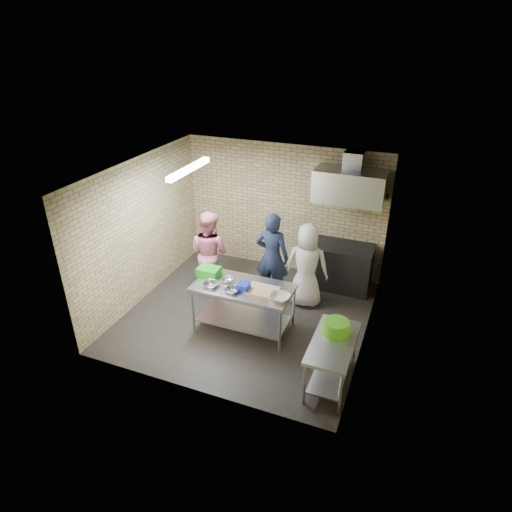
{
  "coord_description": "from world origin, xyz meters",
  "views": [
    {
      "loc": [
        2.61,
        -6.12,
        4.74
      ],
      "look_at": [
        0.1,
        0.2,
        1.15
      ],
      "focal_mm": 30.94,
      "sensor_mm": 36.0,
      "label": 1
    }
  ],
  "objects_px": {
    "stove": "(341,266)",
    "woman_pink": "(210,252)",
    "prep_table": "(243,307)",
    "bottle_red": "(354,187)",
    "blue_tub": "(244,287)",
    "green_crate": "(209,272)",
    "side_counter": "(331,362)",
    "man_navy": "(272,257)",
    "bottle_green": "(375,191)",
    "green_basin": "(336,326)",
    "woman_white": "(307,266)"
  },
  "relations": [
    {
      "from": "bottle_red",
      "to": "woman_pink",
      "type": "bearing_deg",
      "value": -150.98
    },
    {
      "from": "woman_pink",
      "to": "woman_white",
      "type": "height_order",
      "value": "woman_pink"
    },
    {
      "from": "bottle_green",
      "to": "man_navy",
      "type": "height_order",
      "value": "bottle_green"
    },
    {
      "from": "prep_table",
      "to": "bottle_red",
      "type": "xyz_separation_m",
      "value": [
        1.32,
        2.24,
        1.61
      ]
    },
    {
      "from": "green_crate",
      "to": "blue_tub",
      "type": "height_order",
      "value": "green_crate"
    },
    {
      "from": "woman_white",
      "to": "bottle_red",
      "type": "bearing_deg",
      "value": -123.15
    },
    {
      "from": "side_counter",
      "to": "bottle_red",
      "type": "xyz_separation_m",
      "value": [
        -0.4,
        2.99,
        1.65
      ]
    },
    {
      "from": "green_crate",
      "to": "side_counter",
      "type": "bearing_deg",
      "value": -19.91
    },
    {
      "from": "prep_table",
      "to": "stove",
      "type": "xyz_separation_m",
      "value": [
        1.27,
        2.0,
        0.03
      ]
    },
    {
      "from": "side_counter",
      "to": "blue_tub",
      "type": "height_order",
      "value": "blue_tub"
    },
    {
      "from": "woman_pink",
      "to": "prep_table",
      "type": "bearing_deg",
      "value": 152.84
    },
    {
      "from": "prep_table",
      "to": "bottle_red",
      "type": "relative_size",
      "value": 9.32
    },
    {
      "from": "stove",
      "to": "green_basin",
      "type": "relative_size",
      "value": 2.61
    },
    {
      "from": "bottle_red",
      "to": "stove",
      "type": "bearing_deg",
      "value": -101.77
    },
    {
      "from": "stove",
      "to": "blue_tub",
      "type": "distance_m",
      "value": 2.46
    },
    {
      "from": "green_crate",
      "to": "bottle_red",
      "type": "xyz_separation_m",
      "value": [
        2.02,
        2.12,
        1.12
      ]
    },
    {
      "from": "side_counter",
      "to": "blue_tub",
      "type": "relative_size",
      "value": 6.44
    },
    {
      "from": "bottle_green",
      "to": "man_navy",
      "type": "relative_size",
      "value": 0.08
    },
    {
      "from": "man_navy",
      "to": "woman_pink",
      "type": "xyz_separation_m",
      "value": [
        -1.21,
        -0.18,
        -0.04
      ]
    },
    {
      "from": "man_navy",
      "to": "woman_pink",
      "type": "bearing_deg",
      "value": 7.25
    },
    {
      "from": "prep_table",
      "to": "man_navy",
      "type": "relative_size",
      "value": 0.95
    },
    {
      "from": "prep_table",
      "to": "stove",
      "type": "bearing_deg",
      "value": 57.62
    },
    {
      "from": "green_basin",
      "to": "woman_white",
      "type": "height_order",
      "value": "woman_white"
    },
    {
      "from": "bottle_red",
      "to": "blue_tub",
      "type": "bearing_deg",
      "value": -118.45
    },
    {
      "from": "bottle_red",
      "to": "side_counter",
      "type": "bearing_deg",
      "value": -82.38
    },
    {
      "from": "blue_tub",
      "to": "man_navy",
      "type": "bearing_deg",
      "value": 86.5
    },
    {
      "from": "stove",
      "to": "man_navy",
      "type": "bearing_deg",
      "value": -141.5
    },
    {
      "from": "bottle_red",
      "to": "woman_white",
      "type": "relative_size",
      "value": 0.11
    },
    {
      "from": "green_basin",
      "to": "woman_pink",
      "type": "xyz_separation_m",
      "value": [
        -2.78,
        1.41,
        0.0
      ]
    },
    {
      "from": "bottle_green",
      "to": "green_basin",
      "type": "bearing_deg",
      "value": -90.42
    },
    {
      "from": "green_crate",
      "to": "bottle_red",
      "type": "distance_m",
      "value": 3.13
    },
    {
      "from": "bottle_green",
      "to": "prep_table",
      "type": "bearing_deg",
      "value": -127.51
    },
    {
      "from": "prep_table",
      "to": "side_counter",
      "type": "bearing_deg",
      "value": -23.75
    },
    {
      "from": "woman_pink",
      "to": "blue_tub",
      "type": "bearing_deg",
      "value": 151.14
    },
    {
      "from": "prep_table",
      "to": "woman_white",
      "type": "height_order",
      "value": "woman_white"
    },
    {
      "from": "side_counter",
      "to": "prep_table",
      "type": "bearing_deg",
      "value": 156.25
    },
    {
      "from": "prep_table",
      "to": "blue_tub",
      "type": "relative_size",
      "value": 9.0
    },
    {
      "from": "side_counter",
      "to": "green_crate",
      "type": "xyz_separation_m",
      "value": [
        -2.42,
        0.87,
        0.54
      ]
    },
    {
      "from": "green_crate",
      "to": "woman_pink",
      "type": "relative_size",
      "value": 0.22
    },
    {
      "from": "green_basin",
      "to": "bottle_green",
      "type": "xyz_separation_m",
      "value": [
        0.02,
        2.74,
        1.18
      ]
    },
    {
      "from": "stove",
      "to": "man_navy",
      "type": "distance_m",
      "value": 1.52
    },
    {
      "from": "side_counter",
      "to": "bottle_green",
      "type": "xyz_separation_m",
      "value": [
        0.0,
        2.99,
        1.64
      ]
    },
    {
      "from": "blue_tub",
      "to": "green_basin",
      "type": "distance_m",
      "value": 1.7
    },
    {
      "from": "bottle_green",
      "to": "woman_white",
      "type": "xyz_separation_m",
      "value": [
        -0.93,
        -1.1,
        -1.2
      ]
    },
    {
      "from": "blue_tub",
      "to": "bottle_red",
      "type": "xyz_separation_m",
      "value": [
        1.27,
        2.34,
        1.13
      ]
    },
    {
      "from": "bottle_red",
      "to": "bottle_green",
      "type": "xyz_separation_m",
      "value": [
        0.4,
        0.0,
        -0.01
      ]
    },
    {
      "from": "bottle_green",
      "to": "man_navy",
      "type": "xyz_separation_m",
      "value": [
        -1.59,
        -1.15,
        -1.13
      ]
    },
    {
      "from": "stove",
      "to": "woman_pink",
      "type": "bearing_deg",
      "value": -155.08
    },
    {
      "from": "blue_tub",
      "to": "woman_pink",
      "type": "distance_m",
      "value": 1.52
    },
    {
      "from": "green_crate",
      "to": "woman_pink",
      "type": "bearing_deg",
      "value": 116.31
    }
  ]
}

